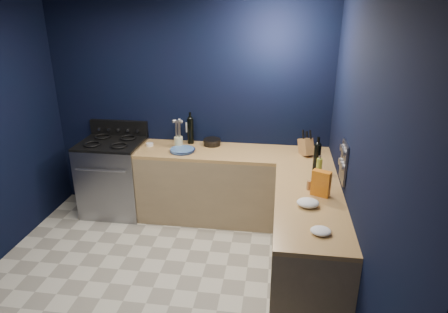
% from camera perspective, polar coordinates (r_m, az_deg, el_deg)
% --- Properties ---
extents(floor, '(3.50, 3.50, 0.02)m').
position_cam_1_polar(floor, '(4.09, -10.13, -18.13)').
color(floor, beige).
rests_on(floor, ground).
extents(wall_back, '(3.50, 0.02, 2.60)m').
position_cam_1_polar(wall_back, '(5.03, -5.04, 6.64)').
color(wall_back, black).
rests_on(wall_back, ground).
extents(wall_right, '(0.02, 3.50, 2.60)m').
position_cam_1_polar(wall_right, '(3.30, 18.72, -2.47)').
color(wall_right, black).
rests_on(wall_right, ground).
extents(cab_back, '(2.30, 0.63, 0.86)m').
position_cam_1_polar(cab_back, '(4.93, 1.29, -4.38)').
color(cab_back, '#927956').
rests_on(cab_back, floor).
extents(top_back, '(2.30, 0.63, 0.04)m').
position_cam_1_polar(top_back, '(4.75, 1.33, 0.51)').
color(top_back, olive).
rests_on(top_back, cab_back).
extents(cab_right, '(0.63, 1.67, 0.86)m').
position_cam_1_polar(cab_right, '(3.91, 11.71, -12.30)').
color(cab_right, '#927956').
rests_on(cab_right, floor).
extents(top_right, '(0.63, 1.67, 0.04)m').
position_cam_1_polar(top_right, '(3.69, 12.23, -6.45)').
color(top_right, olive).
rests_on(top_right, cab_right).
extents(gas_range, '(0.76, 0.66, 0.92)m').
position_cam_1_polar(gas_range, '(5.29, -15.46, -3.00)').
color(gas_range, gray).
rests_on(gas_range, floor).
extents(oven_door, '(0.59, 0.02, 0.42)m').
position_cam_1_polar(oven_door, '(5.03, -16.81, -4.55)').
color(oven_door, black).
rests_on(oven_door, gas_range).
extents(cooktop, '(0.76, 0.66, 0.03)m').
position_cam_1_polar(cooktop, '(5.12, -15.97, 1.86)').
color(cooktop, black).
rests_on(cooktop, gas_range).
extents(backguard, '(0.76, 0.06, 0.20)m').
position_cam_1_polar(backguard, '(5.34, -14.83, 3.99)').
color(backguard, black).
rests_on(backguard, gas_range).
extents(spice_panel, '(0.02, 0.28, 0.38)m').
position_cam_1_polar(spice_panel, '(3.84, 16.80, -0.82)').
color(spice_panel, gray).
rests_on(spice_panel, wall_right).
extents(wall_outlet, '(0.09, 0.02, 0.13)m').
position_cam_1_polar(wall_outlet, '(5.07, -5.01, 4.17)').
color(wall_outlet, white).
rests_on(wall_outlet, wall_back).
extents(plate_stack, '(0.34, 0.34, 0.04)m').
position_cam_1_polar(plate_stack, '(4.76, -6.02, 0.91)').
color(plate_stack, '#354590').
rests_on(plate_stack, top_back).
extents(ramekin, '(0.11, 0.11, 0.03)m').
position_cam_1_polar(ramekin, '(5.01, -10.61, 1.70)').
color(ramekin, white).
rests_on(ramekin, top_back).
extents(utensil_crock, '(0.13, 0.13, 0.13)m').
position_cam_1_polar(utensil_crock, '(4.89, -6.54, 2.07)').
color(utensil_crock, beige).
rests_on(utensil_crock, top_back).
extents(wine_bottle_back, '(0.09, 0.09, 0.32)m').
position_cam_1_polar(wine_bottle_back, '(4.99, -4.83, 3.67)').
color(wine_bottle_back, black).
rests_on(wine_bottle_back, top_back).
extents(lemon_basket, '(0.25, 0.25, 0.08)m').
position_cam_1_polar(lemon_basket, '(4.94, -1.73, 2.08)').
color(lemon_basket, black).
rests_on(lemon_basket, top_back).
extents(knife_block, '(0.20, 0.25, 0.24)m').
position_cam_1_polar(knife_block, '(4.71, 11.67, 1.38)').
color(knife_block, olive).
rests_on(knife_block, top_back).
extents(wine_bottle_right, '(0.09, 0.09, 0.30)m').
position_cam_1_polar(wine_bottle_right, '(4.24, 13.19, -0.23)').
color(wine_bottle_right, black).
rests_on(wine_bottle_right, top_right).
extents(oil_bottle, '(0.06, 0.06, 0.24)m').
position_cam_1_polar(oil_bottle, '(4.03, 13.45, -1.90)').
color(oil_bottle, '#96A533').
rests_on(oil_bottle, top_right).
extents(spice_jar_near, '(0.05, 0.05, 0.09)m').
position_cam_1_polar(spice_jar_near, '(3.86, 12.07, -4.05)').
color(spice_jar_near, olive).
rests_on(spice_jar_near, top_right).
extents(spice_jar_far, '(0.05, 0.05, 0.09)m').
position_cam_1_polar(spice_jar_far, '(3.77, 14.18, -4.87)').
color(spice_jar_far, olive).
rests_on(spice_jar_far, top_right).
extents(crouton_bag, '(0.18, 0.14, 0.24)m').
position_cam_1_polar(crouton_bag, '(3.74, 13.75, -3.77)').
color(crouton_bag, '#AE3112').
rests_on(crouton_bag, top_right).
extents(towel_front, '(0.24, 0.22, 0.07)m').
position_cam_1_polar(towel_front, '(3.56, 11.97, -6.52)').
color(towel_front, white).
rests_on(towel_front, top_right).
extents(towel_end, '(0.20, 0.19, 0.05)m').
position_cam_1_polar(towel_end, '(3.20, 13.72, -10.33)').
color(towel_end, white).
rests_on(towel_end, top_right).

